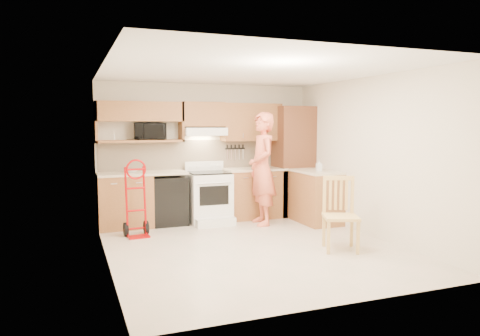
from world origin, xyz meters
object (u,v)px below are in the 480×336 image
hand_truck (137,202)px  dining_chair (341,214)px  microwave (150,131)px  range (210,193)px  person (262,169)px

hand_truck → dining_chair: 3.13m
microwave → hand_truck: 1.43m
microwave → range: size_ratio=0.49×
person → hand_truck: person is taller
microwave → person: person is taller
hand_truck → dining_chair: hand_truck is taller
microwave → dining_chair: 3.61m
range → hand_truck: 1.48m
microwave → person: 2.07m
microwave → person: size_ratio=0.27×
microwave → hand_truck: (-0.37, -0.84, -1.09)m
microwave → range: bearing=-11.7°
microwave → person: bearing=-17.7°
person → microwave: bearing=-107.5°
range → person: person is taller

